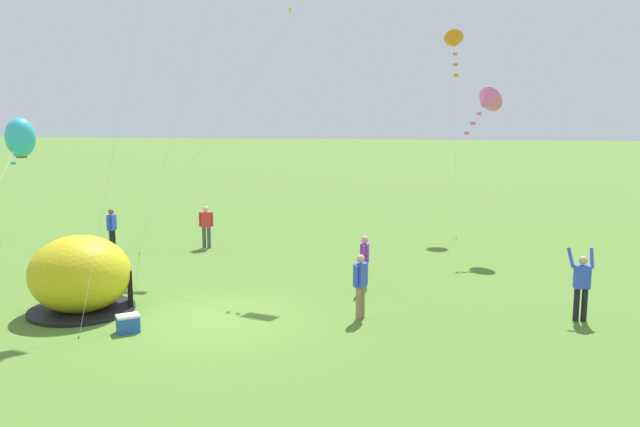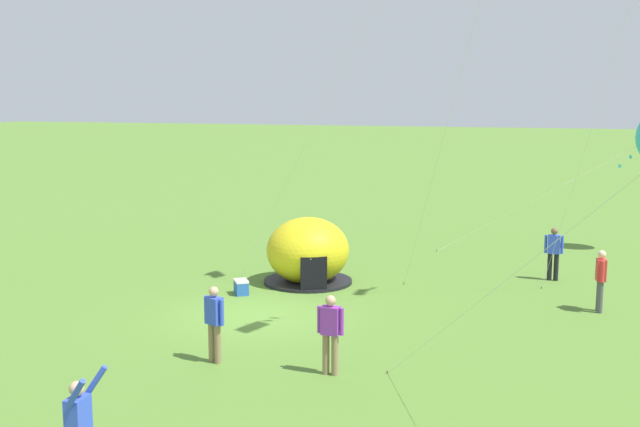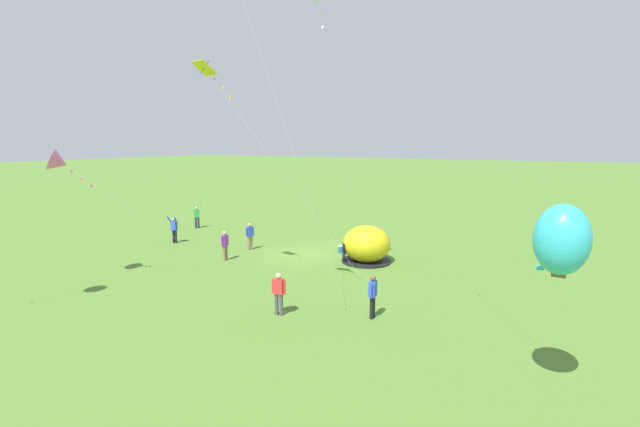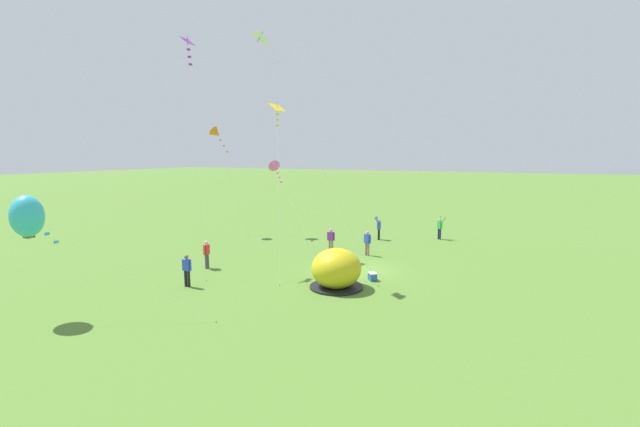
# 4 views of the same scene
# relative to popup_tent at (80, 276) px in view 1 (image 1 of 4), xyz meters

# --- Properties ---
(ground_plane) EXTENTS (300.00, 300.00, 0.00)m
(ground_plane) POSITION_rel_popup_tent_xyz_m (3.81, 0.15, -1.00)
(ground_plane) COLOR #517A2D
(popup_tent) EXTENTS (2.81, 2.81, 2.10)m
(popup_tent) POSITION_rel_popup_tent_xyz_m (0.00, 0.00, 0.00)
(popup_tent) COLOR gold
(popup_tent) RESTS_ON ground
(cooler_box) EXTENTS (0.64, 0.62, 0.44)m
(cooler_box) POSITION_rel_popup_tent_xyz_m (2.08, -1.29, -0.78)
(cooler_box) COLOR #2659B2
(cooler_box) RESTS_ON ground
(person_center_field) EXTENTS (0.58, 0.30, 1.72)m
(person_center_field) POSITION_rel_popup_tent_xyz_m (0.09, 8.70, -0.03)
(person_center_field) COLOR #4C4C51
(person_center_field) RESTS_ON ground
(person_far_back) EXTENTS (0.35, 0.56, 1.72)m
(person_far_back) POSITION_rel_popup_tent_xyz_m (7.52, 0.94, -0.03)
(person_far_back) COLOR #8C7251
(person_far_back) RESTS_ON ground
(person_near_tent) EXTENTS (0.25, 0.59, 1.72)m
(person_near_tent) POSITION_rel_popup_tent_xyz_m (7.27, 3.57, -0.03)
(person_near_tent) COLOR #8C7251
(person_near_tent) RESTS_ON ground
(person_with_toddler) EXTENTS (0.27, 0.59, 1.72)m
(person_with_toddler) POSITION_rel_popup_tent_xyz_m (-3.24, 7.19, -0.03)
(person_with_toddler) COLOR black
(person_with_toddler) RESTS_ON ground
(person_arms_raised) EXTENTS (0.68, 0.51, 1.89)m
(person_arms_raised) POSITION_rel_popup_tent_xyz_m (13.14, 1.92, 0.00)
(person_arms_raised) COLOR black
(person_arms_raised) RESTS_ON ground
(kite_pink) EXTENTS (4.96, 6.43, 6.43)m
(kite_pink) POSITION_rel_popup_tent_xyz_m (10.99, 10.37, 4.82)
(kite_pink) COLOR silver
(kite_pink) RESTS_ON ground
(kite_orange) EXTENTS (1.02, 3.47, 9.30)m
(kite_orange) POSITION_rel_popup_tent_xyz_m (9.73, 15.49, 7.72)
(kite_orange) COLOR silver
(kite_orange) RESTS_ON ground
(kite_cyan) EXTENTS (3.47, 8.15, 5.28)m
(kite_cyan) POSITION_rel_popup_tent_xyz_m (-9.29, 10.13, 3.38)
(kite_cyan) COLOR silver
(kite_cyan) RESTS_ON ground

